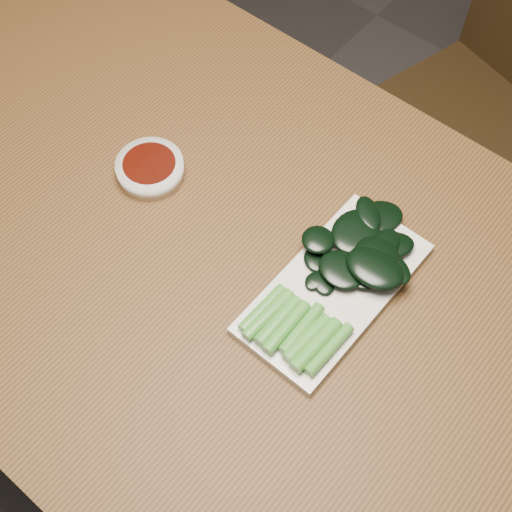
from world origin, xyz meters
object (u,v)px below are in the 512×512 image
object	(u,v)px
serving_plate	(334,288)
chair_far	(499,114)
table	(240,287)
gai_lan	(343,274)
sauce_bowl	(150,169)

from	to	relation	value
serving_plate	chair_far	bearing A→B (deg)	93.83
chair_far	serving_plate	world-z (taller)	chair_far
table	gai_lan	world-z (taller)	gai_lan
chair_far	serving_plate	distance (m)	0.73
gai_lan	table	bearing A→B (deg)	-154.00
chair_far	serving_plate	size ratio (longest dim) A/B	3.13
table	gai_lan	xyz separation A→B (m)	(0.13, 0.06, 0.10)
chair_far	gai_lan	xyz separation A→B (m)	(0.05, -0.67, 0.29)
sauce_bowl	gai_lan	size ratio (longest dim) A/B	0.33
table	serving_plate	distance (m)	0.16
serving_plate	sauce_bowl	bearing A→B (deg)	-177.30
chair_far	gai_lan	world-z (taller)	chair_far
table	sauce_bowl	bearing A→B (deg)	170.79
table	chair_far	size ratio (longest dim) A/B	1.57
table	serving_plate	size ratio (longest dim) A/B	4.92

